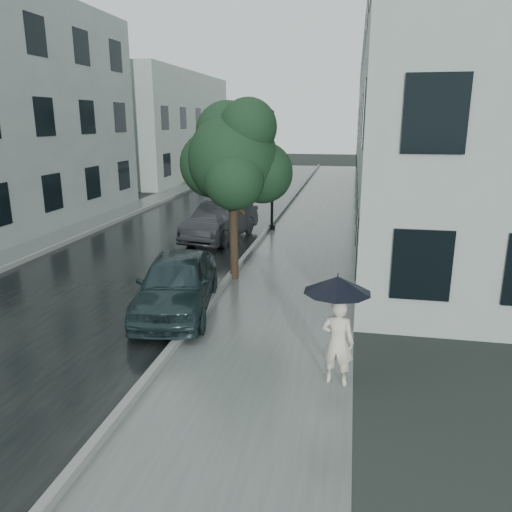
% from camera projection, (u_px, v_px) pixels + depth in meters
% --- Properties ---
extents(ground, '(120.00, 120.00, 0.00)m').
position_uv_depth(ground, '(251.00, 354.00, 9.89)').
color(ground, black).
rests_on(ground, ground).
extents(sidewalk, '(3.50, 60.00, 0.01)m').
position_uv_depth(sidewalk, '(313.00, 229.00, 21.20)').
color(sidewalk, slate).
rests_on(sidewalk, ground).
extents(kerb_near, '(0.15, 60.00, 0.15)m').
position_uv_depth(kerb_near, '(271.00, 226.00, 21.52)').
color(kerb_near, slate).
rests_on(kerb_near, ground).
extents(asphalt_road, '(6.85, 60.00, 0.00)m').
position_uv_depth(asphalt_road, '(193.00, 224.00, 22.18)').
color(asphalt_road, black).
rests_on(asphalt_road, ground).
extents(kerb_far, '(0.15, 60.00, 0.15)m').
position_uv_depth(kerb_far, '(120.00, 220.00, 22.80)').
color(kerb_far, slate).
rests_on(kerb_far, ground).
extents(sidewalk_far, '(1.70, 60.00, 0.01)m').
position_uv_depth(sidewalk_far, '(101.00, 220.00, 22.99)').
color(sidewalk_far, '#4C5451').
rests_on(sidewalk_far, ground).
extents(building_near, '(7.02, 36.00, 9.00)m').
position_uv_depth(building_near, '(427.00, 119.00, 26.16)').
color(building_near, '#919F99').
rests_on(building_near, ground).
extents(building_far_b, '(7.02, 18.00, 8.00)m').
position_uv_depth(building_far_b, '(157.00, 126.00, 39.76)').
color(building_far_b, '#919F99').
rests_on(building_far_b, ground).
extents(pedestrian, '(0.62, 0.46, 1.56)m').
position_uv_depth(pedestrian, '(337.00, 342.00, 8.60)').
color(pedestrian, beige).
rests_on(pedestrian, sidewalk).
extents(umbrella, '(1.17, 1.17, 1.07)m').
position_uv_depth(umbrella, '(338.00, 284.00, 8.38)').
color(umbrella, black).
rests_on(umbrella, ground).
extents(street_tree, '(3.26, 2.96, 5.08)m').
position_uv_depth(street_tree, '(234.00, 157.00, 13.79)').
color(street_tree, '#332619').
rests_on(street_tree, ground).
extents(lamp_post, '(0.83, 0.45, 4.94)m').
position_uv_depth(lamp_post, '(269.00, 161.00, 20.42)').
color(lamp_post, black).
rests_on(lamp_post, ground).
extents(car_near, '(2.36, 4.40, 1.43)m').
position_uv_depth(car_near, '(177.00, 283.00, 11.93)').
color(car_near, '#1B2B2E').
rests_on(car_near, ground).
extents(car_far, '(2.20, 4.54, 1.44)m').
position_uv_depth(car_far, '(220.00, 221.00, 19.20)').
color(car_far, black).
rests_on(car_far, ground).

